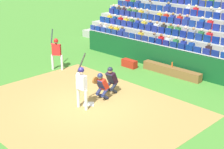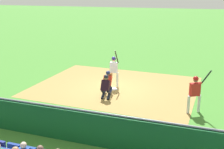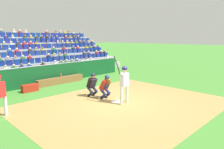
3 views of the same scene
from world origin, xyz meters
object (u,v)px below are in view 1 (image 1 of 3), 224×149
object	(u,v)px
home_plate_marker	(89,104)
water_bottle_on_bench	(172,65)
batter_at_plate	(82,83)
catcher_crouching	(101,84)
home_plate_umpire	(111,79)
equipment_duffel_bag	(129,63)
dugout_bench	(171,71)
on_deck_batter	(56,50)

from	to	relation	value
home_plate_marker	water_bottle_on_bench	world-z (taller)	water_bottle_on_bench
batter_at_plate	catcher_crouching	distance (m)	1.23
home_plate_umpire	equipment_duffel_bag	xyz separation A→B (m)	(1.83, -3.37, -0.49)
water_bottle_on_bench	equipment_duffel_bag	distance (m)	2.54
batter_at_plate	dugout_bench	bearing A→B (deg)	-93.32
equipment_duffel_bag	dugout_bench	bearing A→B (deg)	-165.90
home_plate_marker	on_deck_batter	distance (m)	5.05
home_plate_marker	on_deck_batter	bearing A→B (deg)	-21.99
on_deck_batter	home_plate_marker	bearing A→B (deg)	158.01
water_bottle_on_bench	equipment_duffel_bag	world-z (taller)	water_bottle_on_bench
dugout_bench	catcher_crouching	bearing A→B (deg)	85.16
dugout_bench	equipment_duffel_bag	bearing A→B (deg)	12.76
dugout_bench	on_deck_batter	distance (m)	6.22
dugout_bench	water_bottle_on_bench	size ratio (longest dim) A/B	12.81
batter_at_plate	equipment_duffel_bag	bearing A→B (deg)	-68.69
home_plate_marker	equipment_duffel_bag	xyz separation A→B (m)	(1.99, -4.89, 0.20)
home_plate_umpire	water_bottle_on_bench	size ratio (longest dim) A/B	4.83
catcher_crouching	dugout_bench	bearing A→B (deg)	-94.84
home_plate_umpire	on_deck_batter	world-z (taller)	on_deck_batter
home_plate_marker	equipment_duffel_bag	distance (m)	5.29
batter_at_plate	dugout_bench	distance (m)	5.96
batter_at_plate	dugout_bench	size ratio (longest dim) A/B	0.66
on_deck_batter	batter_at_plate	bearing A→B (deg)	153.89
equipment_duffel_bag	on_deck_batter	xyz separation A→B (m)	(2.58, 3.05, 0.87)
home_plate_marker	home_plate_umpire	size ratio (longest dim) A/B	0.34
catcher_crouching	on_deck_batter	size ratio (longest dim) A/B	0.59
home_plate_marker	water_bottle_on_bench	xyz separation A→B (m)	(-0.46, -5.44, 0.56)
catcher_crouching	home_plate_umpire	distance (m)	0.83
batter_at_plate	home_plate_umpire	world-z (taller)	batter_at_plate
home_plate_umpire	dugout_bench	bearing A→B (deg)	-98.51
catcher_crouching	equipment_duffel_bag	size ratio (longest dim) A/B	1.38
home_plate_marker	home_plate_umpire	distance (m)	1.68
home_plate_umpire	water_bottle_on_bench	bearing A→B (deg)	-98.96
catcher_crouching	home_plate_umpire	bearing A→B (deg)	-77.05
catcher_crouching	dugout_bench	distance (m)	4.77
water_bottle_on_bench	dugout_bench	bearing A→B (deg)	-8.29
batter_at_plate	dugout_bench	xyz separation A→B (m)	(-0.34, -5.88, -0.90)
home_plate_marker	water_bottle_on_bench	distance (m)	5.48
dugout_bench	home_plate_marker	bearing A→B (deg)	85.49
home_plate_umpire	home_plate_marker	bearing A→B (deg)	95.85
water_bottle_on_bench	on_deck_batter	bearing A→B (deg)	35.48
home_plate_umpire	batter_at_plate	bearing A→B (deg)	97.10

